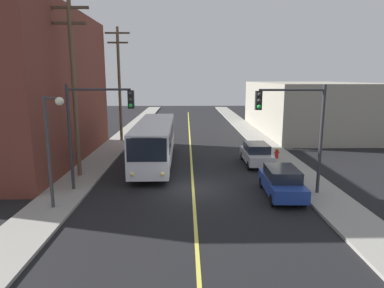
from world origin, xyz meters
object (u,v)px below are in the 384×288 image
object	(u,v)px
traffic_signal_right_corner	(294,119)
utility_pole_mid	(119,80)
utility_pole_near	(74,82)
street_lamp_left	(52,136)
city_bus	(155,140)
traffic_signal_left_corner	(96,117)
parked_car_blue	(282,182)
parked_car_silver	(256,154)
fire_hydrant	(277,153)

from	to	relation	value
traffic_signal_right_corner	utility_pole_mid	bearing A→B (deg)	127.24
utility_pole_near	street_lamp_left	bearing A→B (deg)	-83.63
city_bus	utility_pole_mid	distance (m)	11.04
utility_pole_near	traffic_signal_left_corner	size ratio (longest dim) A/B	1.85
city_bus	parked_car_blue	size ratio (longest dim) A/B	2.73
city_bus	parked_car_blue	bearing A→B (deg)	-44.00
parked_car_blue	traffic_signal_left_corner	size ratio (longest dim) A/B	0.74
parked_car_silver	traffic_signal_right_corner	size ratio (longest dim) A/B	0.73
utility_pole_near	parked_car_blue	bearing A→B (deg)	-17.41
city_bus	parked_car_blue	xyz separation A→B (m)	(7.65, -7.39, -0.98)
utility_pole_near	parked_car_silver	bearing A→B (deg)	14.19
street_lamp_left	parked_car_blue	bearing A→B (deg)	8.61
city_bus	parked_car_silver	xyz separation A→B (m)	(7.68, -0.39, -0.98)
parked_car_silver	utility_pole_mid	xyz separation A→B (m)	(-11.96, 9.54, 5.43)
utility_pole_near	fire_hydrant	bearing A→B (deg)	17.44
city_bus	parked_car_blue	world-z (taller)	city_bus
parked_car_blue	street_lamp_left	bearing A→B (deg)	-171.39
parked_car_silver	street_lamp_left	size ratio (longest dim) A/B	0.80
parked_car_blue	street_lamp_left	xyz separation A→B (m)	(-11.70, -1.77, 2.90)
city_bus	traffic_signal_left_corner	size ratio (longest dim) A/B	2.03
traffic_signal_left_corner	traffic_signal_right_corner	distance (m)	10.86
city_bus	utility_pole_near	xyz separation A→B (m)	(-4.69, -3.52, 4.40)
city_bus	parked_car_blue	distance (m)	10.68
parked_car_blue	city_bus	bearing A→B (deg)	136.00
utility_pole_mid	traffic_signal_left_corner	distance (m)	15.72
city_bus	utility_pole_mid	size ratio (longest dim) A/B	1.09
traffic_signal_right_corner	street_lamp_left	distance (m)	12.40
utility_pole_mid	street_lamp_left	xyz separation A→B (m)	(0.22, -18.31, -2.52)
utility_pole_mid	parked_car_blue	bearing A→B (deg)	-54.20
traffic_signal_left_corner	parked_car_silver	bearing A→B (deg)	30.01
utility_pole_near	traffic_signal_right_corner	size ratio (longest dim) A/B	1.85
street_lamp_left	city_bus	bearing A→B (deg)	66.12
utility_pole_mid	traffic_signal_left_corner	world-z (taller)	utility_pole_mid
parked_car_blue	street_lamp_left	world-z (taller)	street_lamp_left
parked_car_blue	traffic_signal_right_corner	distance (m)	3.51
traffic_signal_left_corner	fire_hydrant	xyz separation A→B (m)	(12.26, 7.33, -3.72)
city_bus	utility_pole_mid	bearing A→B (deg)	115.06
fire_hydrant	traffic_signal_left_corner	bearing A→B (deg)	-149.13
parked_car_blue	traffic_signal_right_corner	xyz separation A→B (m)	(0.53, 0.14, 3.46)
parked_car_blue	fire_hydrant	distance (m)	8.60
utility_pole_mid	fire_hydrant	bearing A→B (deg)	-30.46
traffic_signal_left_corner	utility_pole_mid	bearing A→B (deg)	96.04
city_bus	traffic_signal_left_corner	xyz separation A→B (m)	(-2.64, -6.35, 2.49)
utility_pole_mid	fire_hydrant	world-z (taller)	utility_pole_mid
city_bus	utility_pole_near	bearing A→B (deg)	-143.10
parked_car_blue	utility_pole_mid	world-z (taller)	utility_pole_mid
street_lamp_left	fire_hydrant	xyz separation A→B (m)	(13.68, 10.14, -3.16)
city_bus	parked_car_silver	size ratio (longest dim) A/B	2.77
street_lamp_left	parked_car_silver	bearing A→B (deg)	36.76
parked_car_silver	fire_hydrant	bearing A→B (deg)	35.19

